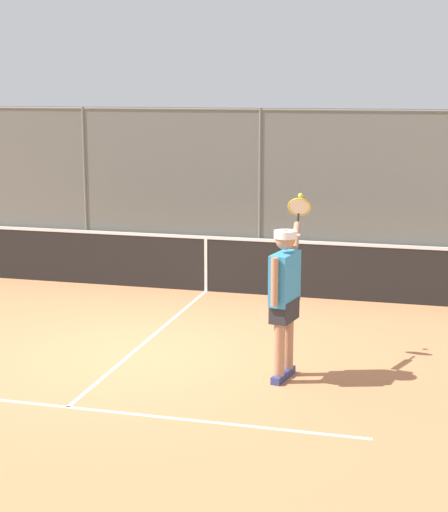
% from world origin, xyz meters
% --- Properties ---
extents(ground_plane, '(60.00, 60.00, 0.00)m').
position_xyz_m(ground_plane, '(0.00, 0.00, 0.00)').
color(ground_plane, '#C67A4C').
extents(court_line_markings, '(8.53, 10.00, 0.01)m').
position_xyz_m(court_line_markings, '(0.00, 2.25, 0.00)').
color(court_line_markings, white).
rests_on(court_line_markings, ground).
extents(fence_backdrop, '(19.38, 1.37, 2.99)m').
position_xyz_m(fence_backdrop, '(0.00, -8.42, 1.42)').
color(fence_backdrop, slate).
rests_on(fence_backdrop, ground).
extents(tennis_net, '(10.96, 0.09, 1.07)m').
position_xyz_m(tennis_net, '(0.00, -3.55, 0.49)').
color(tennis_net, '#2D2D2D').
rests_on(tennis_net, ground).
extents(tennis_player, '(0.31, 1.49, 2.11)m').
position_xyz_m(tennis_player, '(-2.11, 0.40, 1.09)').
color(tennis_player, navy).
rests_on(tennis_player, ground).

